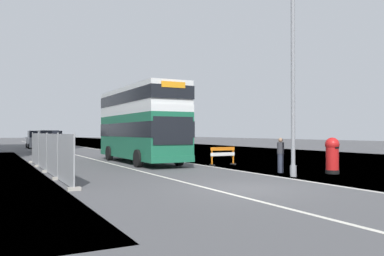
{
  "coord_description": "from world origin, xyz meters",
  "views": [
    {
      "loc": [
        -8.14,
        -11.26,
        1.97
      ],
      "look_at": [
        1.95,
        8.04,
        2.2
      ],
      "focal_mm": 36.8,
      "sensor_mm": 36.0,
      "label": 1
    }
  ],
  "objects": [
    {
      "name": "construction_site_fence",
      "position": [
        -5.52,
        9.1,
        0.93
      ],
      "size": [
        0.44,
        13.8,
        1.95
      ],
      "color": "#A8AAAD",
      "rests_on": "ground"
    },
    {
      "name": "red_pillar_postbox",
      "position": [
        6.39,
        2.17,
        0.94
      ],
      "size": [
        0.66,
        0.66,
        1.72
      ],
      "color": "black",
      "rests_on": "ground"
    },
    {
      "name": "double_decker_bus",
      "position": [
        0.67,
        12.79,
        2.55
      ],
      "size": [
        2.85,
        10.37,
        4.79
      ],
      "color": "#196042",
      "rests_on": "ground"
    },
    {
      "name": "car_oncoming_near",
      "position": [
        -2.68,
        30.32,
        1.01
      ],
      "size": [
        2.07,
        4.18,
        2.15
      ],
      "color": "slate",
      "rests_on": "ground"
    },
    {
      "name": "pedestrian_at_kerb",
      "position": [
        4.53,
        3.68,
        0.85
      ],
      "size": [
        0.34,
        0.34,
        1.7
      ],
      "color": "#2D3342",
      "rests_on": "ground"
    },
    {
      "name": "car_receding_mid",
      "position": [
        -2.81,
        40.01,
        1.0
      ],
      "size": [
        2.06,
        4.21,
        2.15
      ],
      "color": "gray",
      "rests_on": "ground"
    },
    {
      "name": "lamppost_foreground",
      "position": [
        3.86,
        2.04,
        4.28
      ],
      "size": [
        0.29,
        0.7,
        9.04
      ],
      "color": "gray",
      "rests_on": "ground"
    },
    {
      "name": "ground",
      "position": [
        0.64,
        0.16,
        -0.05
      ],
      "size": [
        140.0,
        280.0,
        0.1
      ],
      "color": "#4C4C4F"
    },
    {
      "name": "roadworks_barrier",
      "position": [
        4.34,
        8.65,
        0.67
      ],
      "size": [
        1.68,
        0.49,
        1.08
      ],
      "color": "orange",
      "rests_on": "ground"
    },
    {
      "name": "car_receding_far",
      "position": [
        0.85,
        49.7,
        1.01
      ],
      "size": [
        1.99,
        4.03,
        2.18
      ],
      "color": "slate",
      "rests_on": "ground"
    }
  ]
}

